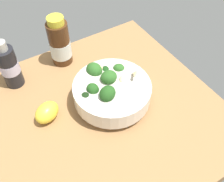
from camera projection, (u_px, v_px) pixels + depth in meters
The scene contains 5 objects.
ground_plane at pixel (104, 115), 68.54cm from camera, with size 57.19×57.19×4.55cm, color #996D42.
bowl_of_broccoli at pixel (111, 90), 65.69cm from camera, with size 19.58×19.58×9.89cm.
lemon_wedge at pixel (47, 112), 63.39cm from camera, with size 6.56×4.74×4.66cm, color yellow.
bottle_tall at pixel (60, 44), 73.84cm from camera, with size 6.03×6.03×15.05cm.
bottle_short at pixel (9, 66), 68.10cm from camera, with size 5.04×5.04×14.26cm.
Camera 1 is at (-19.04, -35.13, 53.80)cm, focal length 41.89 mm.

